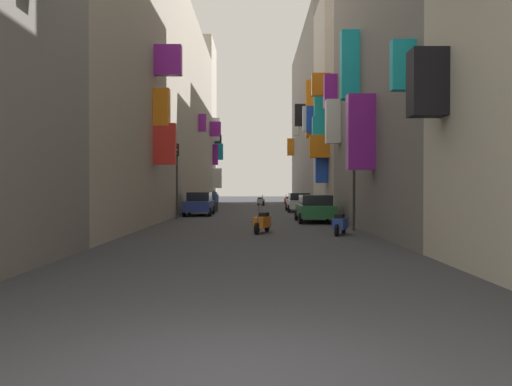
% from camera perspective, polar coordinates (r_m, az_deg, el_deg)
% --- Properties ---
extents(ground_plane, '(140.00, 140.00, 0.00)m').
position_cam_1_polar(ground_plane, '(34.87, -0.32, -2.51)').
color(ground_plane, '#38383D').
extents(building_left_mid_a, '(7.40, 42.23, 16.85)m').
position_cam_1_polar(building_left_mid_a, '(37.90, -12.70, 10.52)').
color(building_left_mid_a, '#9E9384').
rests_on(building_left_mid_a, ground).
extents(building_left_mid_b, '(7.20, 7.28, 19.97)m').
position_cam_1_polar(building_left_mid_b, '(62.24, -7.60, 8.07)').
color(building_left_mid_b, '#B2A899').
rests_on(building_left_mid_b, ground).
extents(building_right_mid_a, '(7.09, 16.07, 18.91)m').
position_cam_1_polar(building_right_mid_a, '(24.47, 19.59, 18.51)').
color(building_right_mid_a, slate).
rests_on(building_right_mid_a, ground).
extents(building_right_mid_b, '(7.27, 4.00, 12.57)m').
position_cam_1_polar(building_right_mid_b, '(33.20, 13.61, 8.17)').
color(building_right_mid_b, '#9E9384').
rests_on(building_right_mid_b, ground).
extents(building_right_mid_c, '(7.38, 6.60, 16.01)m').
position_cam_1_polar(building_right_mid_c, '(38.56, 11.81, 9.71)').
color(building_right_mid_c, '#B2A899').
rests_on(building_right_mid_c, ground).
extents(building_right_far, '(7.27, 24.23, 18.10)m').
position_cam_1_polar(building_right_far, '(53.75, 8.45, 8.27)').
color(building_right_far, slate).
rests_on(building_right_far, ground).
extents(parked_car_silver, '(1.91, 4.34, 1.48)m').
position_cam_1_polar(parked_car_silver, '(39.02, 5.05, -1.04)').
color(parked_car_silver, '#B7B7BC').
rests_on(parked_car_silver, ground).
extents(parked_car_blue, '(1.90, 4.11, 1.59)m').
position_cam_1_polar(parked_car_blue, '(33.93, -6.57, -1.22)').
color(parked_car_blue, navy).
rests_on(parked_car_blue, ground).
extents(parked_car_green, '(2.01, 4.15, 1.50)m').
position_cam_1_polar(parked_car_green, '(27.28, 6.94, -1.75)').
color(parked_car_green, '#236638').
rests_on(parked_car_green, ground).
extents(scooter_red, '(0.73, 1.79, 1.13)m').
position_cam_1_polar(scooter_red, '(55.76, 3.76, -0.85)').
color(scooter_red, red).
rests_on(scooter_red, ground).
extents(scooter_orange, '(0.77, 1.81, 1.13)m').
position_cam_1_polar(scooter_orange, '(20.67, 0.79, -3.41)').
color(scooter_orange, orange).
rests_on(scooter_orange, ground).
extents(scooter_blue, '(0.81, 1.76, 1.13)m').
position_cam_1_polar(scooter_blue, '(20.20, 9.85, -3.51)').
color(scooter_blue, '#2D4CAD').
rests_on(scooter_blue, ground).
extents(scooter_white, '(0.82, 1.90, 1.13)m').
position_cam_1_polar(scooter_white, '(51.81, 0.61, -0.96)').
color(scooter_white, silver).
rests_on(scooter_white, ground).
extents(pedestrian_crossing, '(0.51, 0.51, 1.77)m').
position_cam_1_polar(pedestrian_crossing, '(47.00, -4.86, -0.61)').
color(pedestrian_crossing, black).
rests_on(pedestrian_crossing, ground).
extents(pedestrian_near_left, '(0.51, 0.51, 1.58)m').
position_cam_1_polar(pedestrian_near_left, '(38.38, -4.62, -1.05)').
color(pedestrian_near_left, '#353535').
rests_on(pedestrian_near_left, ground).
extents(traffic_light_near_corner, '(0.26, 0.34, 4.60)m').
position_cam_1_polar(traffic_light_near_corner, '(22.19, 11.41, 3.69)').
color(traffic_light_near_corner, '#2D2D2D').
rests_on(traffic_light_near_corner, ground).
extents(traffic_light_far_corner, '(0.26, 0.34, 4.59)m').
position_cam_1_polar(traffic_light_far_corner, '(30.21, -9.17, 2.88)').
color(traffic_light_far_corner, '#2D2D2D').
rests_on(traffic_light_far_corner, ground).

